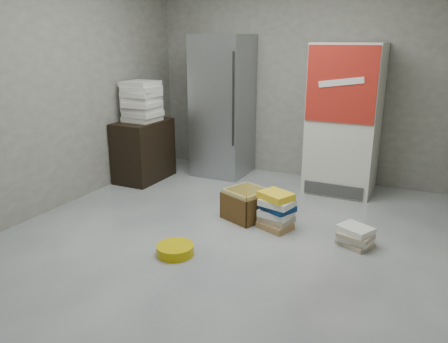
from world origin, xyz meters
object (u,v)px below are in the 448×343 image
Objects in this scene: coke_cooler at (344,119)px; cardboard_box at (246,206)px; steel_fridge at (223,106)px; wood_shelf at (144,150)px; phonebook_stack_main at (276,210)px.

coke_cooler is 1.72m from cardboard_box.
steel_fridge reaches higher than coke_cooler.
wood_shelf is at bearing -177.81° from cardboard_box.
coke_cooler is 2.25× the size of wood_shelf.
phonebook_stack_main is 0.76× the size of cardboard_box.
phonebook_stack_main is at bearing 5.63° from cardboard_box.
coke_cooler is 4.52× the size of phonebook_stack_main.
wood_shelf is 2.30m from phonebook_stack_main.
coke_cooler reaches higher than wood_shelf.
coke_cooler is at bearing -0.18° from steel_fridge.
phonebook_stack_main is at bearing -48.24° from steel_fridge.
steel_fridge reaches higher than wood_shelf.
wood_shelf is 2.01× the size of phonebook_stack_main.
coke_cooler is at bearing 85.34° from cardboard_box.
steel_fridge reaches higher than phonebook_stack_main.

